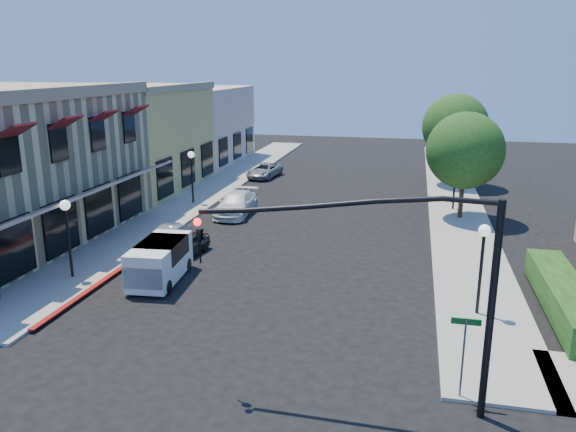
% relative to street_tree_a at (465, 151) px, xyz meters
% --- Properties ---
extents(ground, '(120.00, 120.00, 0.00)m').
position_rel_street_tree_a_xyz_m(ground, '(-8.80, -22.00, -4.19)').
color(ground, black).
rests_on(ground, ground).
extents(sidewalk_left, '(3.50, 50.00, 0.12)m').
position_rel_street_tree_a_xyz_m(sidewalk_left, '(-17.55, 5.00, -4.13)').
color(sidewalk_left, gray).
rests_on(sidewalk_left, ground).
extents(sidewalk_right, '(3.50, 50.00, 0.12)m').
position_rel_street_tree_a_xyz_m(sidewalk_right, '(-0.05, 5.00, -4.13)').
color(sidewalk_right, gray).
rests_on(sidewalk_right, ground).
extents(curb_red_strip, '(0.25, 10.00, 0.06)m').
position_rel_street_tree_a_xyz_m(curb_red_strip, '(-15.70, -14.00, -4.19)').
color(curb_red_strip, maroon).
rests_on(curb_red_strip, ground).
extents(yellow_stucco_building, '(10.00, 12.00, 7.60)m').
position_rel_street_tree_a_xyz_m(yellow_stucco_building, '(-24.30, 4.00, -0.39)').
color(yellow_stucco_building, tan).
rests_on(yellow_stucco_building, ground).
extents(pink_stucco_building, '(10.00, 12.00, 7.00)m').
position_rel_street_tree_a_xyz_m(pink_stucco_building, '(-24.30, 16.00, -0.69)').
color(pink_stucco_building, '#D0A69D').
rests_on(pink_stucco_building, ground).
extents(hedge, '(1.40, 8.00, 1.10)m').
position_rel_street_tree_a_xyz_m(hedge, '(2.90, -13.00, -4.19)').
color(hedge, '#163E11').
rests_on(hedge, ground).
extents(street_tree_a, '(4.56, 4.56, 6.48)m').
position_rel_street_tree_a_xyz_m(street_tree_a, '(0.00, 0.00, 0.00)').
color(street_tree_a, '#332314').
rests_on(street_tree_a, ground).
extents(street_tree_b, '(4.94, 4.94, 7.02)m').
position_rel_street_tree_a_xyz_m(street_tree_b, '(0.00, 10.00, 0.35)').
color(street_tree_b, '#332314').
rests_on(street_tree_b, ground).
extents(signal_mast_arm, '(8.01, 0.39, 6.00)m').
position_rel_street_tree_a_xyz_m(signal_mast_arm, '(-2.94, -20.50, -0.11)').
color(signal_mast_arm, black).
rests_on(signal_mast_arm, ground).
extents(street_name_sign, '(0.80, 0.06, 2.50)m').
position_rel_street_tree_a_xyz_m(street_name_sign, '(-1.30, -19.80, -2.50)').
color(street_name_sign, '#595B5E').
rests_on(street_name_sign, ground).
extents(lamppost_left_near, '(0.44, 0.44, 3.57)m').
position_rel_street_tree_a_xyz_m(lamppost_left_near, '(-17.30, -14.00, -1.46)').
color(lamppost_left_near, black).
rests_on(lamppost_left_near, ground).
extents(lamppost_left_far, '(0.44, 0.44, 3.57)m').
position_rel_street_tree_a_xyz_m(lamppost_left_far, '(-17.30, 0.00, -1.46)').
color(lamppost_left_far, black).
rests_on(lamppost_left_far, ground).
extents(lamppost_right_near, '(0.44, 0.44, 3.57)m').
position_rel_street_tree_a_xyz_m(lamppost_right_near, '(-0.30, -14.00, -1.46)').
color(lamppost_right_near, black).
rests_on(lamppost_right_near, ground).
extents(lamppost_right_far, '(0.44, 0.44, 3.57)m').
position_rel_street_tree_a_xyz_m(lamppost_right_far, '(-0.30, 2.00, -1.46)').
color(lamppost_right_far, black).
rests_on(lamppost_right_far, ground).
extents(white_van, '(2.03, 4.07, 1.75)m').
position_rel_street_tree_a_xyz_m(white_van, '(-13.40, -13.40, -3.18)').
color(white_van, white).
rests_on(white_van, ground).
extents(parked_car_a, '(1.62, 3.28, 1.07)m').
position_rel_street_tree_a_xyz_m(parked_car_a, '(-13.60, -10.00, -3.66)').
color(parked_car_a, black).
rests_on(parked_car_a, ground).
extents(parked_car_b, '(1.27, 3.33, 1.08)m').
position_rel_street_tree_a_xyz_m(parked_car_b, '(-15.00, -9.00, -3.65)').
color(parked_car_b, '#B0B3B6').
rests_on(parked_car_b, ground).
extents(parked_car_c, '(2.01, 4.78, 1.38)m').
position_rel_street_tree_a_xyz_m(parked_car_c, '(-13.60, -2.00, -3.51)').
color(parked_car_c, white).
rests_on(parked_car_c, ground).
extents(parked_car_d, '(2.48, 4.42, 1.17)m').
position_rel_street_tree_a_xyz_m(parked_car_d, '(-14.98, 9.88, -3.61)').
color(parked_car_d, '#9D9EA2').
rests_on(parked_car_d, ground).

